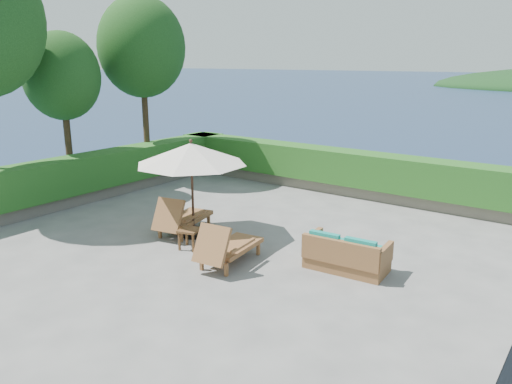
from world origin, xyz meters
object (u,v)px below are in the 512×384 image
Objects in this scene: side_table at (190,233)px; wicker_loveseat at (346,256)px; patio_umbrella at (191,155)px; lounge_left at (181,217)px; lounge_right at (227,246)px.

wicker_loveseat is (3.27, 0.96, -0.07)m from side_table.
lounge_left is (-0.32, -0.08, -1.53)m from patio_umbrella.
lounge_right is 2.37m from wicker_loveseat.
lounge_left reaches higher than wicker_loveseat.
side_table is (0.85, -0.61, -0.03)m from lounge_left.
patio_umbrella reaches higher than lounge_right.
patio_umbrella is 4.15m from wicker_loveseat.
side_table is at bearing -47.44° from lounge_left.
patio_umbrella is 1.98× the size of wicker_loveseat.
lounge_left is 3.39× the size of side_table.
lounge_right is at bearing -33.33° from lounge_left.
lounge_right is 1.23m from side_table.
patio_umbrella is at bearing 179.97° from wicker_loveseat.
lounge_right is (1.75, -0.90, -1.54)m from patio_umbrella.
lounge_left is 1.08× the size of wicker_loveseat.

